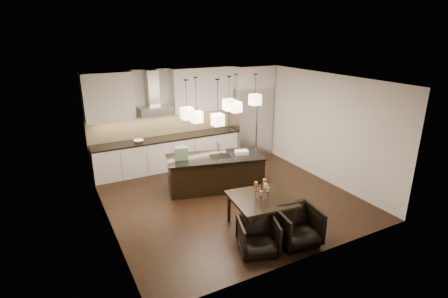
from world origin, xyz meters
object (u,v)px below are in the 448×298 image
refrigerator (251,121)px  armchair_right (297,226)px  island_body (215,173)px  dining_table (261,213)px  armchair_left (258,236)px

refrigerator → armchair_right: bearing=-111.8°
island_body → dining_table: (-0.06, -2.15, -0.06)m
island_body → armchair_right: island_body is taller
refrigerator → island_body: size_ratio=0.93×
refrigerator → armchair_left: 5.35m
refrigerator → armchair_left: refrigerator is taller
dining_table → armchair_right: bearing=-58.5°
island_body → dining_table: island_body is taller
refrigerator → armchair_left: (-2.68, -4.57, -0.76)m
armchair_right → island_body: bearing=103.6°
island_body → armchair_left: bearing=-86.8°
refrigerator → dining_table: (-2.20, -3.94, -0.73)m
refrigerator → island_body: bearing=-140.0°
dining_table → armchair_right: armchair_right is taller
island_body → dining_table: 2.15m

